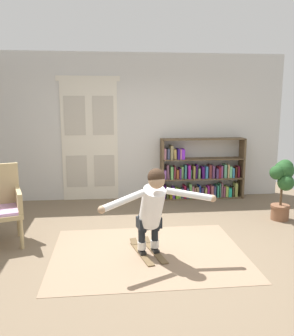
{
  "coord_description": "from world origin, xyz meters",
  "views": [
    {
      "loc": [
        -0.56,
        -4.51,
        1.97
      ],
      "look_at": [
        -0.04,
        0.3,
        1.05
      ],
      "focal_mm": 37.72,
      "sensor_mm": 36.0,
      "label": 1
    }
  ],
  "objects_px": {
    "bookshelf": "(199,174)",
    "person_skier": "(153,205)",
    "skis_pair": "(148,251)",
    "potted_plant": "(283,182)"
  },
  "relations": [
    {
      "from": "bookshelf",
      "to": "skis_pair",
      "type": "relative_size",
      "value": 2.08
    },
    {
      "from": "bookshelf",
      "to": "potted_plant",
      "type": "relative_size",
      "value": 1.67
    },
    {
      "from": "potted_plant",
      "to": "skis_pair",
      "type": "height_order",
      "value": "potted_plant"
    },
    {
      "from": "bookshelf",
      "to": "person_skier",
      "type": "distance_m",
      "value": 3.03
    },
    {
      "from": "skis_pair",
      "to": "bookshelf",
      "type": "bearing_deg",
      "value": 62.36
    },
    {
      "from": "bookshelf",
      "to": "potted_plant",
      "type": "distance_m",
      "value": 1.81
    },
    {
      "from": "potted_plant",
      "to": "person_skier",
      "type": "distance_m",
      "value": 2.67
    },
    {
      "from": "skis_pair",
      "to": "person_skier",
      "type": "relative_size",
      "value": 0.57
    },
    {
      "from": "bookshelf",
      "to": "potted_plant",
      "type": "xyz_separation_m",
      "value": [
        1.05,
        -1.46,
        0.15
      ]
    },
    {
      "from": "person_skier",
      "to": "potted_plant",
      "type": "bearing_deg",
      "value": 28.5
    }
  ]
}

